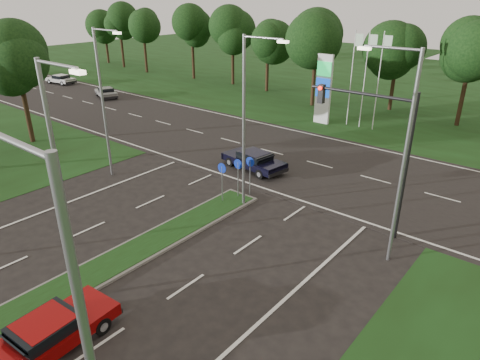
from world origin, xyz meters
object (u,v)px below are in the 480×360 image
Objects in this scene: red_sedan at (48,333)px; far_car_b at (61,79)px; navy_sedan at (254,160)px; far_car_a at (106,92)px; far_car_c at (22,71)px.

red_sedan reaches higher than far_car_b.
red_sedan is at bearing -157.01° from navy_sedan.
far_car_c is at bearing 109.55° from far_car_a.
navy_sedan is 46.87m from far_car_c.
navy_sedan reaches higher than far_car_b.
far_car_a is at bearing 138.35° from red_sedan.
far_car_a is at bearing -102.21° from far_car_b.
red_sedan is 1.09× the size of far_car_a.
navy_sedan is at bearing -97.96° from far_car_c.
far_car_a reaches higher than far_car_c.
far_car_c is (-9.73, -0.36, -0.02)m from far_car_b.
navy_sedan reaches higher than far_car_c.
red_sedan is 47.40m from far_car_b.
far_car_a is (-29.94, 22.82, -0.06)m from red_sedan.
far_car_a is at bearing 84.51° from navy_sedan.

